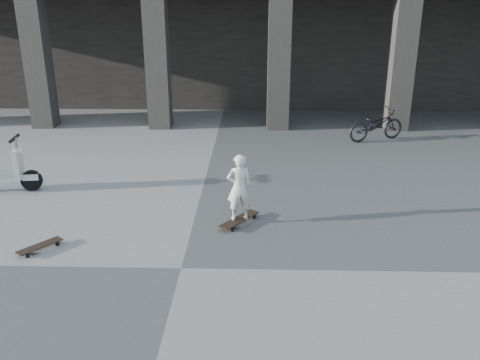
{
  "coord_description": "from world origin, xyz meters",
  "views": [
    {
      "loc": [
        1.08,
        -6.66,
        3.89
      ],
      "look_at": [
        0.83,
        2.1,
        0.65
      ],
      "focal_mm": 38.0,
      "sensor_mm": 36.0,
      "label": 1
    }
  ],
  "objects_px": {
    "longboard": "(239,220)",
    "child": "(239,187)",
    "bicycle": "(376,125)",
    "skateboard_spare": "(40,246)"
  },
  "relations": [
    {
      "from": "longboard",
      "to": "child",
      "type": "relative_size",
      "value": 0.73
    },
    {
      "from": "longboard",
      "to": "skateboard_spare",
      "type": "height_order",
      "value": "longboard"
    },
    {
      "from": "longboard",
      "to": "bicycle",
      "type": "distance_m",
      "value": 6.68
    },
    {
      "from": "longboard",
      "to": "skateboard_spare",
      "type": "distance_m",
      "value": 3.35
    },
    {
      "from": "longboard",
      "to": "bicycle",
      "type": "relative_size",
      "value": 0.52
    },
    {
      "from": "skateboard_spare",
      "to": "child",
      "type": "xyz_separation_m",
      "value": [
        3.17,
        1.09,
        0.63
      ]
    },
    {
      "from": "child",
      "to": "bicycle",
      "type": "bearing_deg",
      "value": -136.3
    },
    {
      "from": "bicycle",
      "to": "skateboard_spare",
      "type": "bearing_deg",
      "value": 111.37
    },
    {
      "from": "longboard",
      "to": "child",
      "type": "distance_m",
      "value": 0.62
    },
    {
      "from": "skateboard_spare",
      "to": "child",
      "type": "relative_size",
      "value": 0.57
    }
  ]
}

